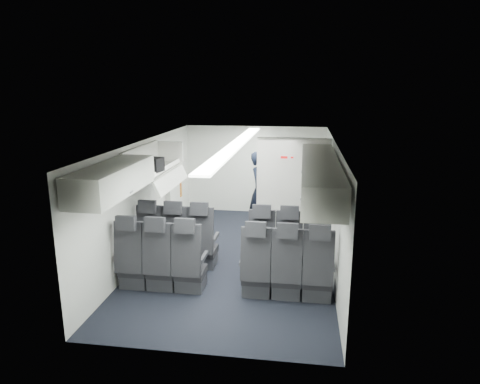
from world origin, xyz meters
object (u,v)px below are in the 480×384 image
(seat_row_front, at_px, (232,247))
(carry_on_bag, at_px, (150,164))
(boarding_door, at_px, (174,186))
(galley_unit, at_px, (293,178))
(flight_attendant, at_px, (260,191))
(seat_row_mid, at_px, (223,268))

(seat_row_front, bearing_deg, carry_on_bag, -176.43)
(boarding_door, bearing_deg, galley_unit, 24.28)
(carry_on_bag, bearing_deg, flight_attendant, 67.91)
(seat_row_mid, height_order, carry_on_bag, carry_on_bag)
(seat_row_mid, height_order, flight_attendant, flight_attendant)
(flight_attendant, bearing_deg, galley_unit, -21.26)
(seat_row_front, xyz_separation_m, flight_attendant, (0.25, 2.26, 0.46))
(seat_row_front, relative_size, galley_unit, 1.75)
(seat_row_front, distance_m, seat_row_mid, 0.90)
(boarding_door, bearing_deg, carry_on_bag, -82.68)
(flight_attendant, distance_m, carry_on_bag, 3.00)
(seat_row_front, height_order, galley_unit, galley_unit)
(seat_row_front, xyz_separation_m, galley_unit, (0.95, 3.25, 0.55))
(seat_row_front, bearing_deg, galley_unit, 73.72)
(seat_row_mid, relative_size, flight_attendant, 1.93)
(galley_unit, height_order, carry_on_bag, carry_on_bag)
(seat_row_mid, xyz_separation_m, galley_unit, (0.95, 4.15, 0.55))
(seat_row_front, distance_m, carry_on_bag, 1.97)
(seat_row_mid, bearing_deg, galley_unit, 77.12)
(seat_row_mid, xyz_separation_m, carry_on_bag, (-1.36, 0.82, 1.42))
(boarding_door, relative_size, carry_on_bag, 4.82)
(seat_row_front, height_order, flight_attendant, flight_attendant)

